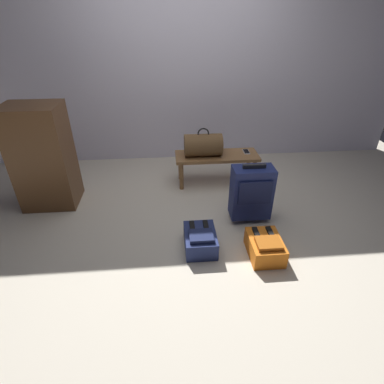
# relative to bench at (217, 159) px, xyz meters

# --- Properties ---
(ground_plane) EXTENTS (6.60, 6.60, 0.00)m
(ground_plane) POSITION_rel_bench_xyz_m (-0.33, -0.74, -0.32)
(ground_plane) COLOR beige
(back_wall) EXTENTS (6.00, 0.10, 2.80)m
(back_wall) POSITION_rel_bench_xyz_m (-0.33, 0.86, 1.08)
(back_wall) COLOR silver
(back_wall) RESTS_ON ground
(bench) EXTENTS (1.00, 0.36, 0.38)m
(bench) POSITION_rel_bench_xyz_m (0.00, 0.00, 0.00)
(bench) COLOR olive
(bench) RESTS_ON ground
(duffel_bag_brown) EXTENTS (0.44, 0.26, 0.34)m
(duffel_bag_brown) POSITION_rel_bench_xyz_m (-0.17, 0.00, 0.19)
(duffel_bag_brown) COLOR brown
(duffel_bag_brown) RESTS_ON bench
(cell_phone) EXTENTS (0.07, 0.14, 0.01)m
(cell_phone) POSITION_rel_bench_xyz_m (0.37, 0.05, 0.06)
(cell_phone) COLOR silver
(cell_phone) RESTS_ON bench
(suitcase_upright_navy) EXTENTS (0.40, 0.24, 0.63)m
(suitcase_upright_navy) POSITION_rel_bench_xyz_m (0.22, -0.80, 0.00)
(suitcase_upright_navy) COLOR navy
(suitcase_upright_navy) RESTS_ON ground
(backpack_orange) EXTENTS (0.28, 0.38, 0.21)m
(backpack_orange) POSITION_rel_bench_xyz_m (0.23, -1.35, -0.23)
(backpack_orange) COLOR orange
(backpack_orange) RESTS_ON ground
(backpack_navy) EXTENTS (0.28, 0.38, 0.21)m
(backpack_navy) POSITION_rel_bench_xyz_m (-0.33, -1.21, -0.23)
(backpack_navy) COLOR navy
(backpack_navy) RESTS_ON ground
(side_cabinet) EXTENTS (0.56, 0.44, 1.10)m
(side_cabinet) POSITION_rel_bench_xyz_m (-1.90, -0.29, 0.23)
(side_cabinet) COLOR brown
(side_cabinet) RESTS_ON ground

